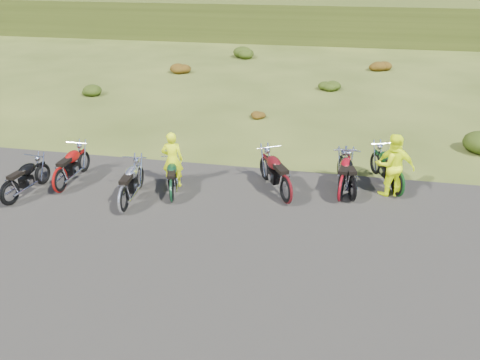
% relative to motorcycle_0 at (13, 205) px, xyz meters
% --- Properties ---
extents(ground, '(300.00, 300.00, 0.00)m').
position_rel_motorcycle_0_xyz_m(ground, '(5.79, -0.23, 0.00)').
color(ground, '#334216').
rests_on(ground, ground).
extents(gravel_pad, '(20.00, 12.00, 0.04)m').
position_rel_motorcycle_0_xyz_m(gravel_pad, '(5.79, -2.23, 0.00)').
color(gravel_pad, black).
rests_on(gravel_pad, ground).
extents(hill_slope, '(300.00, 45.97, 9.37)m').
position_rel_motorcycle_0_xyz_m(hill_slope, '(5.79, 49.77, 0.00)').
color(hill_slope, '#354115').
rests_on(hill_slope, ground).
extents(shrub_1, '(1.03, 1.03, 0.61)m').
position_rel_motorcycle_0_xyz_m(shrub_1, '(-3.31, 11.07, 0.31)').
color(shrub_1, '#20370D').
rests_on(shrub_1, ground).
extents(shrub_2, '(1.30, 1.30, 0.77)m').
position_rel_motorcycle_0_xyz_m(shrub_2, '(-0.41, 16.37, 0.38)').
color(shrub_2, '#5D290B').
rests_on(shrub_2, ground).
extents(shrub_3, '(1.56, 1.56, 0.92)m').
position_rel_motorcycle_0_xyz_m(shrub_3, '(2.49, 21.67, 0.46)').
color(shrub_3, '#20370D').
rests_on(shrub_3, ground).
extents(shrub_4, '(0.77, 0.77, 0.45)m').
position_rel_motorcycle_0_xyz_m(shrub_4, '(5.39, 8.97, 0.23)').
color(shrub_4, '#5D290B').
rests_on(shrub_4, ground).
extents(shrub_5, '(1.03, 1.03, 0.61)m').
position_rel_motorcycle_0_xyz_m(shrub_5, '(8.29, 14.27, 0.31)').
color(shrub_5, '#20370D').
rests_on(shrub_5, ground).
extents(shrub_6, '(1.30, 1.30, 0.77)m').
position_rel_motorcycle_0_xyz_m(shrub_6, '(11.19, 19.57, 0.38)').
color(shrub_6, '#5D290B').
rests_on(shrub_6, ground).
extents(motorcycle_0, '(0.90, 2.08, 1.06)m').
position_rel_motorcycle_0_xyz_m(motorcycle_0, '(0.00, 0.00, 0.00)').
color(motorcycle_0, black).
rests_on(motorcycle_0, ground).
extents(motorcycle_1, '(0.73, 2.14, 1.12)m').
position_rel_motorcycle_0_xyz_m(motorcycle_1, '(0.94, 0.97, 0.00)').
color(motorcycle_1, maroon).
rests_on(motorcycle_1, ground).
extents(motorcycle_2, '(1.12, 1.97, 0.98)m').
position_rel_motorcycle_0_xyz_m(motorcycle_2, '(4.30, 1.02, 0.00)').
color(motorcycle_2, '#0E341B').
rests_on(motorcycle_2, ground).
extents(motorcycle_3, '(0.92, 2.21, 1.13)m').
position_rel_motorcycle_0_xyz_m(motorcycle_3, '(3.24, 0.21, 0.00)').
color(motorcycle_3, silver).
rests_on(motorcycle_3, ground).
extents(motorcycle_4, '(1.83, 2.41, 1.22)m').
position_rel_motorcycle_0_xyz_m(motorcycle_4, '(7.43, 1.57, 0.00)').
color(motorcycle_4, '#500D11').
rests_on(motorcycle_4, ground).
extents(motorcycle_5, '(1.15, 2.20, 1.10)m').
position_rel_motorcycle_0_xyz_m(motorcycle_5, '(9.24, 2.07, 0.00)').
color(motorcycle_5, black).
rests_on(motorcycle_5, ground).
extents(motorcycle_6, '(1.00, 2.21, 1.11)m').
position_rel_motorcycle_0_xyz_m(motorcycle_6, '(8.92, 2.00, 0.00)').
color(motorcycle_6, maroon).
rests_on(motorcycle_6, ground).
extents(motorcycle_7, '(1.46, 2.34, 1.17)m').
position_rel_motorcycle_0_xyz_m(motorcycle_7, '(10.50, 2.61, 0.00)').
color(motorcycle_7, '#0E3413').
rests_on(motorcycle_7, ground).
extents(person_middle, '(0.68, 0.51, 1.69)m').
position_rel_motorcycle_0_xyz_m(person_middle, '(4.04, 1.99, 0.85)').
color(person_middle, '#E7FF0D').
rests_on(person_middle, ground).
extents(person_right_a, '(1.05, 0.92, 1.82)m').
position_rel_motorcycle_0_xyz_m(person_right_a, '(10.25, 2.70, 0.91)').
color(person_right_a, '#E7FF0D').
rests_on(person_right_a, ground).
extents(person_right_b, '(1.11, 0.72, 1.76)m').
position_rel_motorcycle_0_xyz_m(person_right_b, '(10.39, 2.67, 0.88)').
color(person_right_b, '#E7FF0D').
rests_on(person_right_b, ground).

